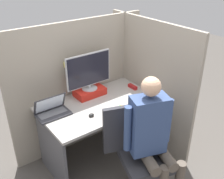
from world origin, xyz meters
TOP-DOWN VIEW (x-y plane):
  - ground_plane at (0.00, 0.00)m, footprint 12.00×12.00m
  - cubicle_panel_back at (-0.00, 0.80)m, footprint 1.84×0.05m
  - cubicle_panel_right at (0.69, 0.31)m, footprint 0.04×1.43m
  - desk at (0.00, 0.39)m, footprint 1.34×0.77m
  - paper_box at (0.02, 0.62)m, footprint 0.36×0.22m
  - monitor at (0.02, 0.63)m, footprint 0.58×0.18m
  - laptop at (-0.53, 0.50)m, footprint 0.35×0.21m
  - mouse at (-0.22, 0.22)m, footprint 0.06×0.05m
  - stapler at (0.56, 0.45)m, footprint 0.05×0.14m
  - carrot_toy at (0.13, 0.10)m, footprint 0.05×0.14m
  - office_chair at (0.01, -0.26)m, footprint 0.59×0.63m
  - person at (0.06, -0.40)m, footprint 0.46×0.50m

SIDE VIEW (x-z plane):
  - ground_plane at x=0.00m, z-range 0.00..0.00m
  - office_chair at x=0.01m, z-range 0.01..0.98m
  - desk at x=0.00m, z-range 0.18..0.94m
  - person at x=0.06m, z-range 0.09..1.44m
  - mouse at x=-0.22m, z-range 0.75..0.79m
  - stapler at x=0.56m, z-range 0.75..0.79m
  - carrot_toy at x=0.13m, z-range 0.75..0.80m
  - paper_box at x=0.02m, z-range 0.75..0.84m
  - laptop at x=-0.53m, z-range 0.69..0.90m
  - cubicle_panel_right at x=0.69m, z-range 0.00..1.63m
  - cubicle_panel_back at x=0.00m, z-range 0.00..1.63m
  - monitor at x=0.02m, z-range 0.85..1.29m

